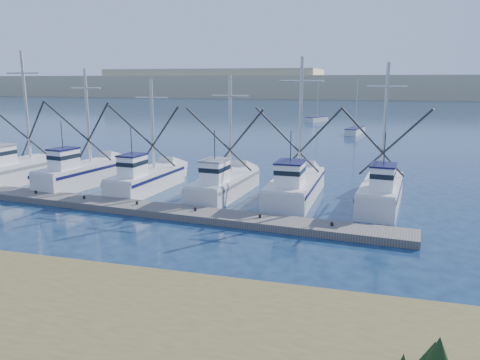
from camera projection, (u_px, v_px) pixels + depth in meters
ground at (248, 266)px, 20.33m from camera, size 500.00×500.00×0.00m
floating_dock at (151, 209)px, 28.51m from camera, size 30.85×4.87×0.41m
dune_ridge at (363, 87)px, 216.95m from camera, size 360.00×60.00×10.00m
trawler_fleet at (178, 180)px, 33.27m from camera, size 30.76×9.15×10.19m
sailboat_near at (355, 131)px, 70.10m from camera, size 2.77×6.81×8.10m
sailboat_far at (317, 119)px, 91.17m from camera, size 3.96×6.02×8.10m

